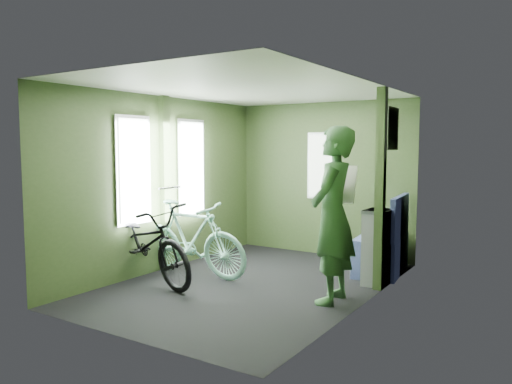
# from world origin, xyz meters

# --- Properties ---
(room) EXTENTS (4.00, 4.02, 2.31)m
(room) POSITION_xyz_m (-0.04, 0.04, 1.44)
(room) COLOR black
(room) RESTS_ON ground
(bicycle_black) EXTENTS (1.98, 1.24, 1.05)m
(bicycle_black) POSITION_xyz_m (-1.12, -0.61, 0.00)
(bicycle_black) COLOR black
(bicycle_black) RESTS_ON ground
(bicycle_mint) EXTENTS (1.64, 0.63, 1.05)m
(bicycle_mint) POSITION_xyz_m (-0.84, -0.11, 0.00)
(bicycle_mint) COLOR #92DDC3
(bicycle_mint) RESTS_ON ground
(passenger) EXTENTS (0.51, 0.75, 1.85)m
(passenger) POSITION_xyz_m (1.08, -0.11, 0.93)
(passenger) COLOR #305830
(passenger) RESTS_ON ground
(waste_box) EXTENTS (0.26, 0.37, 0.90)m
(waste_box) POSITION_xyz_m (1.26, 0.80, 0.45)
(waste_box) COLOR slate
(waste_box) RESTS_ON ground
(bench_seat) EXTENTS (0.64, 1.02, 1.02)m
(bench_seat) POSITION_xyz_m (1.15, 1.36, 0.30)
(bench_seat) COLOR navy
(bench_seat) RESTS_ON ground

